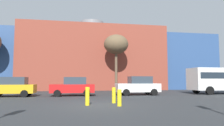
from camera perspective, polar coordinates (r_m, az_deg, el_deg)
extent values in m
plane|color=#2D3033|center=(12.35, -4.30, -11.49)|extent=(200.00, 200.00, 0.00)
cube|color=brown|center=(35.73, -5.64, 0.63)|extent=(21.42, 14.00, 9.59)
cube|color=#2D4C7F|center=(39.82, 16.89, -0.28)|extent=(9.17, 12.60, 8.84)
cylinder|color=slate|center=(36.73, -5.56, 9.67)|extent=(4.00, 4.00, 2.00)
cube|color=gold|center=(20.33, -26.07, -6.45)|extent=(3.98, 1.70, 0.76)
cube|color=#333D47|center=(20.25, -25.35, -4.47)|extent=(1.99, 1.52, 0.66)
cylinder|color=black|center=(19.18, -23.15, -7.81)|extent=(0.61, 0.21, 0.61)
cylinder|color=black|center=(20.88, -22.03, -7.57)|extent=(0.61, 0.21, 0.61)
cube|color=red|center=(19.53, -10.92, -6.93)|extent=(3.99, 1.71, 0.76)
cube|color=#333D47|center=(19.51, -10.18, -4.85)|extent=(1.99, 1.52, 0.66)
cylinder|color=black|center=(18.75, -14.95, -8.11)|extent=(0.61, 0.21, 0.61)
cylinder|color=black|center=(20.49, -14.50, -7.82)|extent=(0.61, 0.21, 0.61)
cylinder|color=black|center=(18.70, -7.02, -8.24)|extent=(0.61, 0.21, 0.61)
cylinder|color=black|center=(20.44, -7.25, -7.94)|extent=(0.61, 0.21, 0.61)
cube|color=white|center=(20.39, 7.06, -6.79)|extent=(4.19, 1.80, 0.80)
cube|color=#333D47|center=(20.45, 7.71, -4.68)|extent=(2.09, 1.60, 0.70)
cylinder|color=black|center=(19.17, 3.98, -8.13)|extent=(0.64, 0.22, 0.64)
cylinder|color=black|center=(20.96, 2.78, -7.85)|extent=(0.64, 0.22, 0.64)
cylinder|color=black|center=(19.98, 11.58, -7.91)|extent=(0.64, 0.22, 0.64)
cylinder|color=black|center=(21.70, 9.81, -7.68)|extent=(0.64, 0.22, 0.64)
cube|color=white|center=(25.00, 27.94, -3.94)|extent=(6.80, 2.30, 2.30)
cube|color=#1E2833|center=(25.00, 27.91, -3.13)|extent=(6.26, 2.32, 0.64)
cylinder|color=black|center=(22.77, 25.45, -6.90)|extent=(0.84, 0.28, 0.84)
cylinder|color=black|center=(24.72, 22.31, -6.80)|extent=(0.84, 0.28, 0.84)
cylinder|color=brown|center=(26.71, 1.15, -2.25)|extent=(0.34, 0.34, 5.24)
ellipsoid|color=brown|center=(27.09, 1.14, 5.18)|extent=(3.21, 3.21, 2.57)
cylinder|color=yellow|center=(12.10, -6.83, -9.11)|extent=(0.24, 0.24, 1.05)
cylinder|color=yellow|center=(13.24, 0.52, -8.91)|extent=(0.24, 0.24, 0.98)
cylinder|color=yellow|center=(11.67, 2.07, -9.60)|extent=(0.24, 0.24, 0.93)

